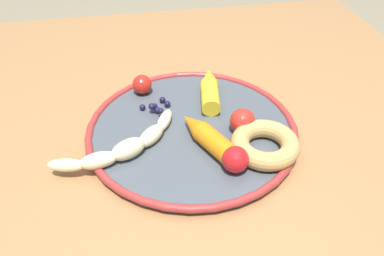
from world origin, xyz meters
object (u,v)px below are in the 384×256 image
at_px(carrot_orange, 206,135).
at_px(donut, 265,144).
at_px(banana, 125,146).
at_px(tomato_far, 233,160).
at_px(plate, 192,129).
at_px(tomato_near, 142,85).
at_px(blueberry_pile, 157,106).
at_px(tomato_mid, 243,121).
at_px(carrot_yellow, 210,88).
at_px(dining_table, 211,155).

relative_size(carrot_orange, donut, 1.15).
distance_m(banana, tomato_far, 0.17).
distance_m(banana, carrot_orange, 0.13).
relative_size(plate, donut, 3.32).
relative_size(plate, tomato_near, 9.71).
bearing_deg(blueberry_pile, banana, 58.92).
bearing_deg(tomato_near, tomato_mid, 136.67).
height_order(carrot_yellow, donut, carrot_yellow).
relative_size(carrot_yellow, blueberry_pile, 2.34).
bearing_deg(donut, blueberry_pile, -42.22).
bearing_deg(dining_table, tomato_near, -35.12).
height_order(dining_table, tomato_far, tomato_far).
relative_size(tomato_near, tomato_mid, 0.86).
bearing_deg(blueberry_pile, carrot_yellow, -164.59).
bearing_deg(carrot_orange, dining_table, -110.65).
bearing_deg(carrot_orange, carrot_yellow, -105.45).
xyz_separation_m(carrot_orange, tomato_near, (0.09, -0.16, 0.00)).
height_order(donut, blueberry_pile, donut).
height_order(blueberry_pile, tomato_near, tomato_near).
bearing_deg(carrot_orange, blueberry_pile, -57.17).
relative_size(dining_table, donut, 9.29).
distance_m(carrot_yellow, tomato_mid, 0.11).
relative_size(carrot_orange, carrot_yellow, 0.91).
xyz_separation_m(carrot_yellow, donut, (-0.05, 0.16, -0.00)).
relative_size(blueberry_pile, tomato_mid, 1.37).
distance_m(carrot_orange, donut, 0.09).
xyz_separation_m(dining_table, tomato_far, (0.00, 0.14, 0.13)).
xyz_separation_m(carrot_yellow, tomato_mid, (-0.03, 0.11, 0.00)).
relative_size(plate, carrot_orange, 2.89).
xyz_separation_m(dining_table, banana, (0.16, 0.08, 0.12)).
bearing_deg(tomato_far, blueberry_pile, -61.12).
bearing_deg(tomato_far, tomato_near, -63.48).
relative_size(carrot_yellow, tomato_mid, 3.19).
distance_m(dining_table, banana, 0.21).
bearing_deg(carrot_yellow, tomato_mid, 104.54).
xyz_separation_m(dining_table, blueberry_pile, (0.10, -0.02, 0.11)).
xyz_separation_m(carrot_yellow, tomato_near, (0.12, -0.03, 0.00)).
xyz_separation_m(plate, tomato_far, (-0.04, 0.11, 0.02)).
bearing_deg(carrot_yellow, tomato_far, 87.17).
xyz_separation_m(banana, donut, (-0.21, 0.04, 0.00)).
bearing_deg(donut, plate, -37.36).
bearing_deg(donut, carrot_yellow, -73.31).
xyz_separation_m(plate, donut, (-0.10, 0.08, 0.02)).
distance_m(blueberry_pile, tomato_near, 0.06).
bearing_deg(dining_table, plate, 40.95).
relative_size(banana, tomato_mid, 4.86).
xyz_separation_m(dining_table, plate, (0.04, 0.04, 0.10)).
distance_m(plate, donut, 0.13).
xyz_separation_m(dining_table, tomato_near, (0.12, -0.08, 0.12)).
xyz_separation_m(dining_table, tomato_mid, (-0.03, 0.06, 0.13)).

